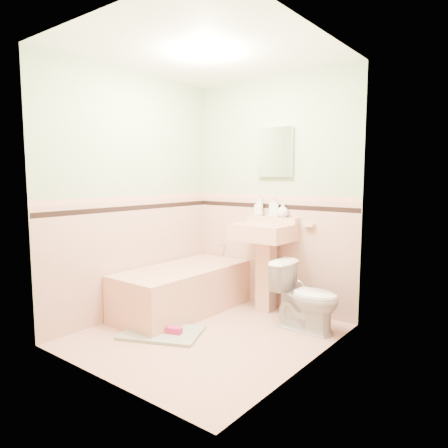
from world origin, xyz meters
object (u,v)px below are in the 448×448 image
Objects in this scene: soap_bottle_left at (260,206)px; medicine_cabinet at (275,152)px; bathtub at (182,291)px; toilet at (306,297)px; soap_bottle_mid at (274,207)px; sink at (263,268)px; soap_bottle_right at (283,210)px; bucket at (295,303)px; shoe at (174,330)px.

medicine_cabinet is at bearing 10.09° from soap_bottle_left.
toilet is at bearing 14.52° from bathtub.
soap_bottle_mid is 0.33× the size of toilet.
sink is 0.65m from soap_bottle_right.
sink reaches higher than toilet.
soap_bottle_left is at bearing 180.00° from soap_bottle_right.
bathtub is at bearing -125.76° from soap_bottle_left.
soap_bottle_left reaches higher than soap_bottle_mid.
medicine_cabinet is at bearing 90.00° from sink.
soap_bottle_left is at bearing 175.74° from bucket.
bathtub reaches higher than bucket.
sink reaches higher than bathtub.
medicine_cabinet is at bearing 56.19° from toilet.
soap_bottle_mid is 1.67m from shoe.
bathtub is 6.13× the size of bucket.
medicine_cabinet is (0.68, 0.74, 1.47)m from bathtub.
soap_bottle_left reaches higher than sink.
bathtub is 6.84× the size of soap_bottle_left.
soap_bottle_right is 1.68m from shoe.
soap_bottle_right reaches higher than bucket.
shoe is at bearing 135.97° from toilet.
soap_bottle_right is at bearing 41.41° from bathtub.
sink is 0.67m from soap_bottle_mid.
bathtub is at bearing -134.44° from soap_bottle_mid.
soap_bottle_mid is (0.70, 0.71, 0.90)m from bathtub.
soap_bottle_left is at bearing 180.00° from soap_bottle_mid.
shoe is at bearing -101.15° from medicine_cabinet.
toilet is at bearing -33.95° from medicine_cabinet.
shoe is (0.43, -0.55, -0.17)m from bathtub.
soap_bottle_left is 1.03× the size of soap_bottle_mid.
soap_bottle_mid is (0.02, -0.03, -0.58)m from medicine_cabinet.
shoe is at bearing -114.86° from bucket.
soap_bottle_mid is (0.02, 0.18, 0.65)m from sink.
soap_bottle_right is at bearing 55.21° from sink.
medicine_cabinet is 3.43× the size of soap_bottle_right.
bathtub is 1.58× the size of sink.
soap_bottle_mid is 0.11m from soap_bottle_right.
toilet is 1.26m from shoe.
sink is 4.47× the size of soap_bottle_mid.
soap_bottle_right reaches higher than toilet.
soap_bottle_left reaches higher than bathtub.
bucket is 1.35m from shoe.
soap_bottle_right is at bearing 169.21° from bucket.
sink is at bearing -90.00° from medicine_cabinet.
bathtub is at bearing 106.83° from shoe.
sink is 4.33× the size of soap_bottle_left.
sink is 1.19m from shoe.
bucket is (0.31, -0.07, -1.58)m from medicine_cabinet.
sink is 0.69m from soap_bottle_left.
soap_bottle_left reaches higher than soap_bottle_right.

